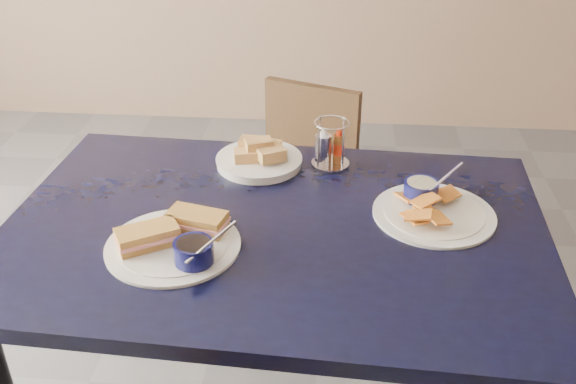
# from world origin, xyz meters

# --- Properties ---
(dining_table) EXTENTS (1.38, 0.96, 0.75)m
(dining_table) POSITION_xyz_m (-0.11, 0.17, 0.69)
(dining_table) COLOR black
(dining_table) RESTS_ON ground
(chair_far) EXTENTS (0.47, 0.47, 0.79)m
(chair_far) POSITION_xyz_m (-0.12, 0.97, 0.45)
(chair_far) COLOR #311F10
(chair_far) RESTS_ON ground
(sandwich_plate) EXTENTS (0.32, 0.32, 0.12)m
(sandwich_plate) POSITION_xyz_m (-0.33, 0.06, 0.77)
(sandwich_plate) COLOR white
(sandwich_plate) RESTS_ON dining_table
(plantain_plate) EXTENTS (0.31, 0.31, 0.12)m
(plantain_plate) POSITION_xyz_m (0.28, 0.26, 0.77)
(plantain_plate) COLOR white
(plantain_plate) RESTS_ON dining_table
(bread_basket) EXTENTS (0.24, 0.24, 0.08)m
(bread_basket) POSITION_xyz_m (-0.18, 0.48, 0.77)
(bread_basket) COLOR white
(bread_basket) RESTS_ON dining_table
(condiment_caddy) EXTENTS (0.11, 0.11, 0.14)m
(condiment_caddy) POSITION_xyz_m (0.02, 0.51, 0.81)
(condiment_caddy) COLOR silver
(condiment_caddy) RESTS_ON dining_table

